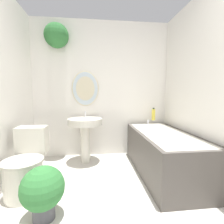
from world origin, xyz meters
name	(u,v)px	position (x,y,z in m)	size (l,w,h in m)	color
wall_back	(96,83)	(-0.11, 2.47, 1.33)	(2.51, 0.39, 2.40)	silver
wall_right	(216,87)	(1.23, 1.23, 1.20)	(0.06, 2.58, 2.40)	silver
toilet	(26,166)	(-0.92, 1.39, 0.30)	(0.43, 0.63, 0.71)	beige
pedestal_sink	(85,128)	(-0.29, 2.15, 0.57)	(0.55, 0.55, 0.83)	beige
bathtub	(163,152)	(0.82, 1.65, 0.30)	(0.71, 1.53, 0.66)	#4C4742
shampoo_bottle	(153,114)	(0.91, 2.30, 0.76)	(0.06, 0.06, 0.22)	gold
potted_plant	(43,190)	(-0.61, 0.94, 0.27)	(0.38, 0.38, 0.48)	#47474C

